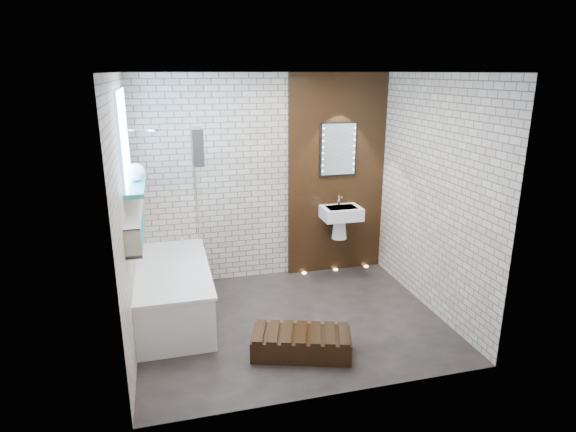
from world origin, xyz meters
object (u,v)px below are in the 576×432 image
object	(u,v)px
led_mirror	(338,149)
walnut_step	(301,344)
bathtub	(173,291)
washbasin	(341,217)
bath_screen	(198,193)

from	to	relation	value
led_mirror	walnut_step	size ratio (longest dim) A/B	0.75
bathtub	walnut_step	world-z (taller)	bathtub
bathtub	walnut_step	size ratio (longest dim) A/B	1.85
led_mirror	washbasin	bearing A→B (deg)	-90.00
bath_screen	led_mirror	bearing A→B (deg)	10.66
bath_screen	washbasin	world-z (taller)	bath_screen
washbasin	bathtub	bearing A→B (deg)	-163.99
washbasin	led_mirror	bearing A→B (deg)	90.00
led_mirror	walnut_step	world-z (taller)	led_mirror
led_mirror	walnut_step	xyz separation A→B (m)	(-1.02, -1.87, -1.55)
bathtub	walnut_step	distance (m)	1.60
bathtub	washbasin	distance (m)	2.32
bath_screen	led_mirror	size ratio (longest dim) A/B	2.00
bathtub	led_mirror	xyz separation A→B (m)	(2.17, 0.78, 1.36)
bathtub	bath_screen	xyz separation A→B (m)	(0.35, 0.44, 0.99)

